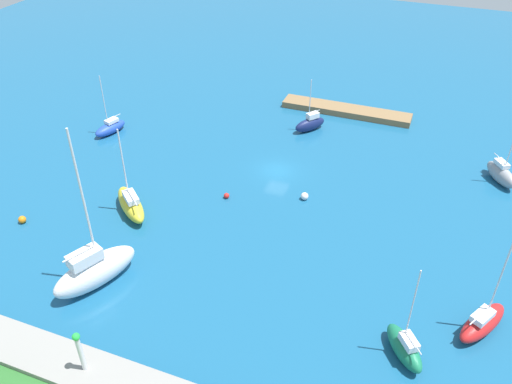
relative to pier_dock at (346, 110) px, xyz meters
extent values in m
plane|color=#19567F|center=(4.07, 17.89, -0.43)|extent=(160.00, 160.00, 0.00)
cube|color=olive|center=(0.00, 0.00, 0.00)|extent=(18.17, 3.07, 0.86)
cylinder|color=silver|center=(7.55, 50.06, 2.67)|extent=(0.36, 0.36, 3.20)
sphere|color=green|center=(7.55, 50.06, 4.52)|extent=(0.56, 0.56, 0.56)
ellipsoid|color=#141E4C|center=(3.36, 6.78, 0.43)|extent=(3.94, 4.60, 1.73)
cube|color=silver|center=(3.14, 6.48, 1.67)|extent=(1.70, 1.86, 0.73)
cylinder|color=silver|center=(3.50, 6.97, 4.07)|extent=(0.11, 0.11, 5.54)
cylinder|color=silver|center=(2.98, 6.27, 2.18)|extent=(1.11, 1.45, 0.09)
ellipsoid|color=gray|center=(-20.50, 10.83, 0.54)|extent=(4.11, 5.12, 1.94)
cube|color=silver|center=(-20.28, 10.49, 1.76)|extent=(1.80, 2.05, 0.50)
cylinder|color=silver|center=(-20.01, 10.07, 2.16)|extent=(1.35, 1.99, 0.10)
ellipsoid|color=#19724C|center=(-13.68, 39.35, 0.43)|extent=(4.05, 4.66, 1.73)
cube|color=silver|center=(-13.90, 39.65, 1.62)|extent=(1.76, 1.90, 0.63)
cylinder|color=silver|center=(-13.54, 39.17, 4.80)|extent=(0.11, 0.11, 6.99)
cylinder|color=silver|center=(-14.21, 40.06, 2.08)|extent=(1.41, 1.83, 0.09)
ellipsoid|color=white|center=(12.84, 41.35, 1.07)|extent=(5.39, 8.30, 3.01)
cube|color=silver|center=(13.09, 41.93, 3.12)|extent=(2.48, 3.22, 1.09)
cylinder|color=silver|center=(12.68, 40.98, 8.83)|extent=(0.19, 0.19, 12.50)
cylinder|color=silver|center=(13.26, 42.33, 3.81)|extent=(1.30, 2.76, 0.15)
ellipsoid|color=yellow|center=(15.75, 31.16, 0.58)|extent=(6.32, 5.83, 2.03)
cube|color=silver|center=(15.35, 31.51, 1.89)|extent=(2.58, 2.45, 0.59)
cylinder|color=silver|center=(16.01, 30.94, 5.47)|extent=(0.16, 0.16, 7.74)
cylinder|color=silver|center=(14.79, 31.99, 2.33)|extent=(2.52, 2.20, 0.13)
ellipsoid|color=#2347B2|center=(27.84, 17.12, 0.29)|extent=(2.92, 5.07, 1.45)
cube|color=silver|center=(27.73, 16.76, 1.24)|extent=(1.44, 1.93, 0.45)
cylinder|color=silver|center=(27.90, 17.36, 4.37)|extent=(0.11, 0.11, 6.70)
cylinder|color=silver|center=(27.60, 16.29, 1.61)|extent=(0.69, 2.16, 0.09)
ellipsoid|color=red|center=(-19.19, 34.58, 0.43)|extent=(4.41, 5.88, 1.73)
cube|color=silver|center=(-18.97, 34.98, 1.58)|extent=(1.97, 2.33, 0.55)
cylinder|color=silver|center=(-19.33, 34.33, 5.10)|extent=(0.14, 0.14, 7.61)
cylinder|color=silver|center=(-18.66, 35.52, 2.00)|extent=(1.45, 2.43, 0.11)
sphere|color=red|center=(7.45, 25.16, -0.12)|extent=(0.62, 0.62, 0.62)
sphere|color=white|center=(-0.61, 22.29, -0.01)|extent=(0.84, 0.84, 0.84)
sphere|color=orange|center=(25.30, 36.76, -0.04)|extent=(0.79, 0.79, 0.79)
camera|label=1|loc=(-12.47, 67.60, 33.16)|focal=36.73mm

